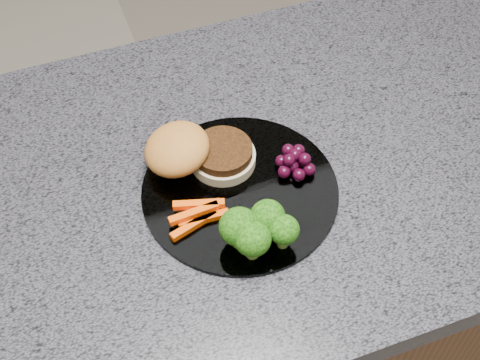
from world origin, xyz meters
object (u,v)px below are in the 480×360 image
at_px(burger, 194,153).
at_px(grape_bunch, 295,161).
at_px(plate, 240,191).
at_px(island_cabinet, 286,306).

xyz_separation_m(burger, grape_bunch, (0.12, -0.05, -0.01)).
relative_size(plate, grape_bunch, 4.95).
xyz_separation_m(plate, burger, (-0.04, 0.06, 0.02)).
bearing_deg(plate, island_cabinet, 19.46).
distance_m(plate, grape_bunch, 0.08).
relative_size(burger, grape_bunch, 3.01).
xyz_separation_m(island_cabinet, grape_bunch, (-0.03, -0.03, 0.49)).
height_order(island_cabinet, plate, plate).
distance_m(plate, burger, 0.08).
xyz_separation_m(island_cabinet, plate, (-0.11, -0.04, 0.47)).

